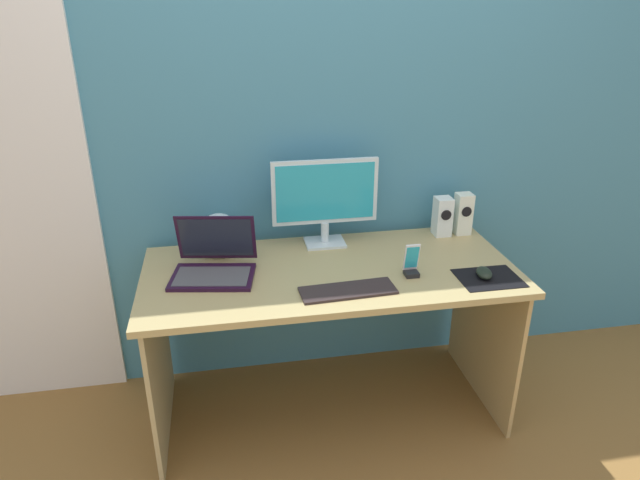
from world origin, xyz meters
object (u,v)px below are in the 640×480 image
at_px(monitor, 325,198).
at_px(fishbowl, 219,234).
at_px(speaker_near_monitor, 442,216).
at_px(laptop, 214,263).
at_px(speaker_right, 463,214).
at_px(phone_in_dock, 411,264).
at_px(mouse, 484,273).
at_px(keyboard_external, 348,290).

bearing_deg(monitor, fishbowl, -179.47).
xyz_separation_m(speaker_near_monitor, laptop, (-1.07, -0.22, -0.05)).
bearing_deg(speaker_right, speaker_near_monitor, -179.98).
distance_m(speaker_right, speaker_near_monitor, 0.10).
xyz_separation_m(monitor, speaker_near_monitor, (0.57, 0.01, -0.13)).
bearing_deg(phone_in_dock, speaker_near_monitor, 53.72).
xyz_separation_m(fishbowl, mouse, (1.05, -0.44, -0.07)).
bearing_deg(mouse, phone_in_dock, 176.05).
bearing_deg(mouse, keyboard_external, -167.81).
height_order(monitor, mouse, monitor).
xyz_separation_m(fishbowl, phone_in_dock, (0.76, -0.37, -0.04)).
relative_size(monitor, phone_in_dock, 3.43).
bearing_deg(phone_in_dock, laptop, 168.88).
relative_size(speaker_right, mouse, 1.99).
relative_size(speaker_right, keyboard_external, 0.54).
xyz_separation_m(speaker_right, keyboard_external, (-0.66, -0.47, -0.09)).
height_order(laptop, mouse, laptop).
xyz_separation_m(speaker_near_monitor, mouse, (0.01, -0.45, -0.07)).
bearing_deg(speaker_right, keyboard_external, -144.78).
height_order(fishbowl, mouse, fishbowl).
bearing_deg(fishbowl, speaker_near_monitor, 0.70).
bearing_deg(keyboard_external, monitor, 87.20).
bearing_deg(speaker_near_monitor, keyboard_external, -140.19).
relative_size(monitor, mouse, 4.76).
height_order(monitor, speaker_right, monitor).
xyz_separation_m(speaker_near_monitor, fishbowl, (-1.04, -0.01, -0.01)).
relative_size(monitor, speaker_near_monitor, 2.57).
height_order(speaker_near_monitor, mouse, speaker_near_monitor).
bearing_deg(phone_in_dock, fishbowl, 154.32).
bearing_deg(speaker_right, mouse, -102.02).
distance_m(monitor, mouse, 0.75).
xyz_separation_m(monitor, phone_in_dock, (0.29, -0.37, -0.17)).
relative_size(speaker_right, speaker_near_monitor, 1.07).
xyz_separation_m(speaker_right, mouse, (-0.10, -0.45, -0.08)).
height_order(speaker_right, phone_in_dock, speaker_right).
bearing_deg(mouse, monitor, 152.67).
distance_m(fishbowl, mouse, 1.14).
height_order(laptop, keyboard_external, laptop).
xyz_separation_m(laptop, keyboard_external, (0.51, -0.25, -0.04)).
relative_size(speaker_near_monitor, keyboard_external, 0.50).
bearing_deg(fishbowl, keyboard_external, -43.66).
xyz_separation_m(laptop, fishbowl, (0.03, 0.21, 0.04)).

